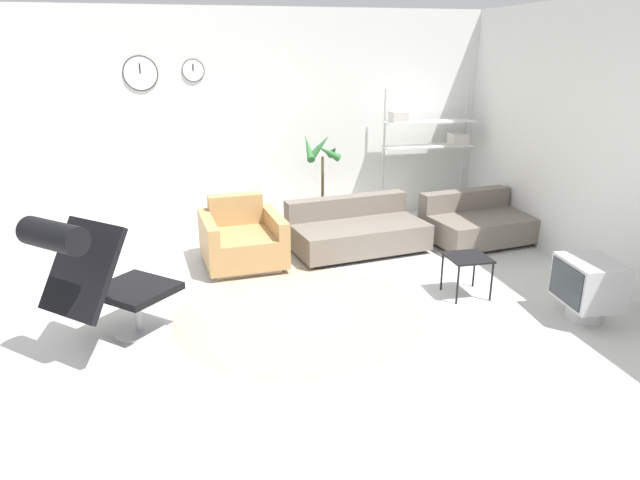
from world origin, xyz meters
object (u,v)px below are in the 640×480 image
(couch_low, at_px, (356,232))
(side_table, at_px, (468,261))
(armchair_red, at_px, (242,241))
(crt_television, at_px, (588,286))
(lounge_chair, at_px, (94,269))
(shelf_unit, at_px, (429,133))
(couch_second, at_px, (477,224))
(potted_plant, at_px, (322,200))

(couch_low, relative_size, side_table, 4.15)
(armchair_red, distance_m, crt_television, 3.51)
(armchair_red, bearing_deg, lounge_chair, 47.85)
(crt_television, distance_m, shelf_unit, 3.53)
(couch_second, height_order, shelf_unit, shelf_unit)
(couch_low, distance_m, shelf_unit, 2.06)
(side_table, bearing_deg, couch_low, 113.92)
(couch_second, height_order, potted_plant, potted_plant)
(couch_low, xyz_separation_m, couch_second, (1.55, -0.03, -0.00))
(lounge_chair, height_order, side_table, lounge_chair)
(couch_low, bearing_deg, potted_plant, -85.63)
(couch_second, xyz_separation_m, side_table, (-0.88, -1.48, 0.13))
(armchair_red, xyz_separation_m, shelf_unit, (2.75, 1.35, 0.92))
(side_table, bearing_deg, potted_plant, 110.26)
(lounge_chair, height_order, shelf_unit, shelf_unit)
(couch_low, bearing_deg, lounge_chair, 25.93)
(potted_plant, bearing_deg, couch_second, -27.35)
(lounge_chair, height_order, couch_low, lounge_chair)
(potted_plant, bearing_deg, couch_low, -76.45)
(couch_low, relative_size, couch_second, 1.22)
(armchair_red, xyz_separation_m, couch_low, (1.37, 0.16, -0.04))
(shelf_unit, bearing_deg, side_table, -104.73)
(side_table, xyz_separation_m, crt_television, (0.79, -0.72, -0.04))
(couch_second, bearing_deg, side_table, 50.11)
(lounge_chair, relative_size, potted_plant, 0.91)
(lounge_chair, bearing_deg, crt_television, 37.71)
(lounge_chair, bearing_deg, couch_second, 66.48)
(crt_television, height_order, potted_plant, potted_plant)
(side_table, xyz_separation_m, shelf_unit, (0.71, 2.70, 0.83))
(potted_plant, bearing_deg, crt_television, -61.75)
(armchair_red, relative_size, potted_plant, 0.78)
(shelf_unit, bearing_deg, crt_television, -88.68)
(side_table, distance_m, potted_plant, 2.55)
(couch_second, relative_size, potted_plant, 1.07)
(lounge_chair, height_order, crt_television, lounge_chair)
(armchair_red, distance_m, side_table, 2.45)
(couch_low, distance_m, couch_second, 1.55)
(couch_second, distance_m, side_table, 1.72)
(lounge_chair, bearing_deg, couch_low, 78.08)
(side_table, bearing_deg, shelf_unit, 75.27)
(side_table, bearing_deg, lounge_chair, -174.08)
(lounge_chair, relative_size, armchair_red, 1.16)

